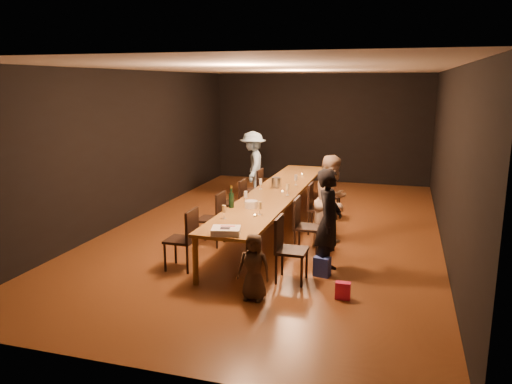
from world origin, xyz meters
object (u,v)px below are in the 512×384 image
(birthday_cake, at_px, (226,231))
(chair_left_0, at_px, (181,239))
(chair_left_3, at_px, (252,190))
(table, at_px, (276,194))
(woman_birthday, at_px, (329,221))
(woman_tan, at_px, (332,201))
(chair_right_3, at_px, (330,195))
(plate_stack, at_px, (251,204))
(chair_left_1, at_px, (211,218))
(ice_bucket, at_px, (276,182))
(chair_right_0, at_px, (292,250))
(chair_left_2, at_px, (233,203))
(man_blue, at_px, (253,166))
(champagne_bottle, at_px, (231,197))
(chair_right_2, at_px, (320,209))
(chair_right_1, at_px, (308,226))

(birthday_cake, bearing_deg, chair_left_0, 140.30)
(chair_left_3, height_order, birthday_cake, chair_left_3)
(table, xyz_separation_m, woman_birthday, (1.28, -1.90, 0.07))
(woman_tan, bearing_deg, chair_right_3, 33.51)
(chair_left_0, height_order, plate_stack, chair_left_0)
(chair_left_1, xyz_separation_m, birthday_cake, (0.88, -1.62, 0.33))
(chair_left_3, distance_m, ice_bucket, 1.21)
(chair_right_0, height_order, birthday_cake, chair_right_0)
(chair_right_3, height_order, ice_bucket, ice_bucket)
(chair_left_2, xyz_separation_m, man_blue, (-0.30, 2.27, 0.35))
(table, xyz_separation_m, chair_right_3, (0.85, 1.20, -0.24))
(chair_right_0, distance_m, chair_left_0, 1.70)
(chair_left_0, relative_size, woman_tan, 0.59)
(champagne_bottle, height_order, ice_bucket, champagne_bottle)
(woman_birthday, height_order, woman_tan, woman_tan)
(table, relative_size, man_blue, 3.67)
(plate_stack, bearing_deg, man_blue, 106.62)
(chair_right_2, height_order, plate_stack, chair_right_2)
(table, bearing_deg, chair_right_1, -54.69)
(chair_right_1, xyz_separation_m, chair_right_2, (0.00, 1.20, 0.00))
(chair_left_3, xyz_separation_m, plate_stack, (0.78, -2.56, 0.34))
(champagne_bottle, bearing_deg, chair_right_1, 10.67)
(chair_right_3, xyz_separation_m, woman_birthday, (0.43, -3.10, 0.31))
(chair_right_0, bearing_deg, chair_right_1, 180.00)
(chair_right_2, height_order, chair_right_3, same)
(chair_left_0, height_order, man_blue, man_blue)
(chair_left_1, bearing_deg, woman_tan, -74.33)
(chair_right_0, xyz_separation_m, chair_left_0, (-1.70, 0.00, 0.00))
(man_blue, bearing_deg, chair_right_3, 45.93)
(chair_left_1, bearing_deg, chair_left_2, 0.00)
(chair_left_0, height_order, chair_left_2, same)
(ice_bucket, bearing_deg, woman_birthday, -58.63)
(table, bearing_deg, chair_left_1, -125.31)
(plate_stack, xyz_separation_m, champagne_bottle, (-0.32, -0.07, 0.12))
(chair_right_3, bearing_deg, birthday_cake, -11.54)
(chair_right_0, relative_size, chair_right_2, 1.00)
(chair_left_3, height_order, ice_bucket, ice_bucket)
(chair_right_1, height_order, woman_tan, woman_tan)
(man_blue, bearing_deg, plate_stack, 0.67)
(chair_right_1, height_order, chair_right_3, same)
(plate_stack, relative_size, ice_bucket, 1.08)
(chair_right_0, bearing_deg, chair_left_1, -125.22)
(chair_right_3, xyz_separation_m, woman_tan, (0.30, -1.84, 0.32))
(chair_right_0, relative_size, chair_right_3, 1.00)
(man_blue, relative_size, ice_bucket, 8.34)
(woman_birthday, bearing_deg, chair_right_1, 35.94)
(chair_left_0, relative_size, woman_birthday, 0.60)
(chair_right_3, bearing_deg, chair_right_2, -0.00)
(woman_birthday, bearing_deg, chair_right_0, 143.44)
(chair_right_2, bearing_deg, chair_right_1, -0.00)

